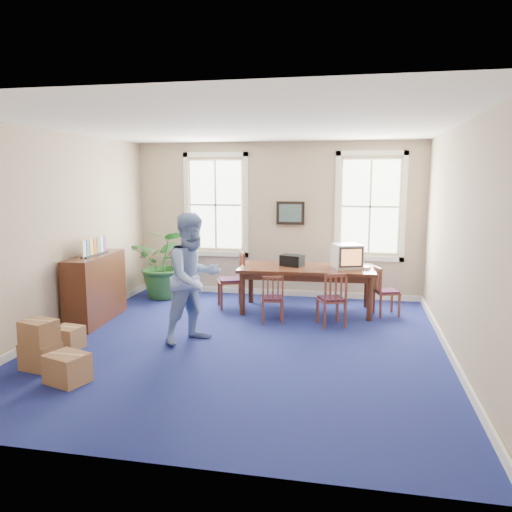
% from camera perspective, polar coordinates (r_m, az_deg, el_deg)
% --- Properties ---
extents(floor, '(6.50, 6.50, 0.00)m').
position_cam_1_polar(floor, '(7.62, -1.65, -10.00)').
color(floor, navy).
rests_on(floor, ground).
extents(ceiling, '(6.50, 6.50, 0.00)m').
position_cam_1_polar(ceiling, '(7.24, -1.77, 14.69)').
color(ceiling, white).
rests_on(ceiling, ground).
extents(wall_back, '(6.50, 0.00, 6.50)m').
position_cam_1_polar(wall_back, '(10.44, 2.34, 4.15)').
color(wall_back, tan).
rests_on(wall_back, ground).
extents(wall_front, '(6.50, 0.00, 6.50)m').
position_cam_1_polar(wall_front, '(4.20, -11.81, -3.28)').
color(wall_front, tan).
rests_on(wall_front, ground).
extents(wall_left, '(0.00, 6.50, 6.50)m').
position_cam_1_polar(wall_left, '(8.46, -21.94, 2.37)').
color(wall_left, tan).
rests_on(wall_left, ground).
extents(wall_right, '(0.00, 6.50, 6.50)m').
position_cam_1_polar(wall_right, '(7.20, 22.22, 1.31)').
color(wall_right, tan).
rests_on(wall_right, ground).
extents(baseboard_back, '(6.00, 0.04, 0.12)m').
position_cam_1_polar(baseboard_back, '(10.65, 2.26, -4.15)').
color(baseboard_back, white).
rests_on(baseboard_back, ground).
extents(baseboard_left, '(0.04, 6.50, 0.12)m').
position_cam_1_polar(baseboard_left, '(8.74, -21.18, -7.71)').
color(baseboard_left, white).
rests_on(baseboard_left, ground).
extents(baseboard_right, '(0.04, 6.50, 0.12)m').
position_cam_1_polar(baseboard_right, '(7.54, 21.29, -10.35)').
color(baseboard_right, white).
rests_on(baseboard_right, ground).
extents(window_left, '(1.40, 0.12, 2.20)m').
position_cam_1_polar(window_left, '(10.68, -4.61, 5.85)').
color(window_left, white).
rests_on(window_left, ground).
extents(window_right, '(1.40, 0.12, 2.20)m').
position_cam_1_polar(window_right, '(10.27, 12.91, 5.53)').
color(window_right, white).
rests_on(window_right, ground).
extents(wall_picture, '(0.58, 0.06, 0.48)m').
position_cam_1_polar(wall_picture, '(10.33, 3.95, 4.92)').
color(wall_picture, black).
rests_on(wall_picture, ground).
extents(conference_table, '(2.50, 1.21, 0.84)m').
position_cam_1_polar(conference_table, '(9.36, 5.78, -3.77)').
color(conference_table, '#4B2515').
rests_on(conference_table, ground).
extents(crt_tv, '(0.63, 0.66, 0.44)m').
position_cam_1_polar(crt_tv, '(9.26, 10.36, 0.00)').
color(crt_tv, '#B7B7BC').
rests_on(crt_tv, conference_table).
extents(game_console, '(0.20, 0.22, 0.05)m').
position_cam_1_polar(game_console, '(9.23, 12.40, -1.31)').
color(game_console, white).
rests_on(game_console, conference_table).
extents(equipment_bag, '(0.48, 0.39, 0.20)m').
position_cam_1_polar(equipment_bag, '(9.34, 4.15, -0.51)').
color(equipment_bag, black).
rests_on(equipment_bag, conference_table).
extents(chair_near_left, '(0.45, 0.45, 0.84)m').
position_cam_1_polar(chair_near_left, '(8.61, 1.87, -4.84)').
color(chair_near_left, brown).
rests_on(chair_near_left, ground).
extents(chair_near_right, '(0.54, 0.54, 0.92)m').
position_cam_1_polar(chair_near_right, '(8.50, 8.61, -4.85)').
color(chair_near_right, brown).
rests_on(chair_near_right, ground).
extents(chair_end_left, '(0.63, 0.63, 1.07)m').
position_cam_1_polar(chair_end_left, '(9.58, -2.91, -2.73)').
color(chair_end_left, brown).
rests_on(chair_end_left, ground).
extents(chair_end_right, '(0.50, 0.50, 0.89)m').
position_cam_1_polar(chair_end_right, '(9.33, 14.72, -3.90)').
color(chair_end_right, brown).
rests_on(chair_end_right, ground).
extents(man, '(1.17, 1.21, 1.96)m').
position_cam_1_polar(man, '(7.55, -7.13, -2.53)').
color(man, '#7E9CD4').
rests_on(man, ground).
extents(credenza, '(0.54, 1.59, 1.23)m').
position_cam_1_polar(credenza, '(9.07, -17.86, -3.33)').
color(credenza, '#4B2515').
rests_on(credenza, ground).
extents(brochure_rack, '(0.23, 0.72, 0.31)m').
position_cam_1_polar(brochure_rack, '(8.93, -17.97, 1.50)').
color(brochure_rack, '#99999E').
rests_on(brochure_rack, credenza).
extents(potted_plant, '(1.42, 1.27, 1.44)m').
position_cam_1_polar(potted_plant, '(10.44, -10.28, -0.85)').
color(potted_plant, '#255C27').
rests_on(potted_plant, ground).
extents(cardboard_boxes, '(1.44, 1.44, 0.68)m').
position_cam_1_polar(cardboard_boxes, '(7.14, -21.95, -9.11)').
color(cardboard_boxes, '#9D6E44').
rests_on(cardboard_boxes, ground).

